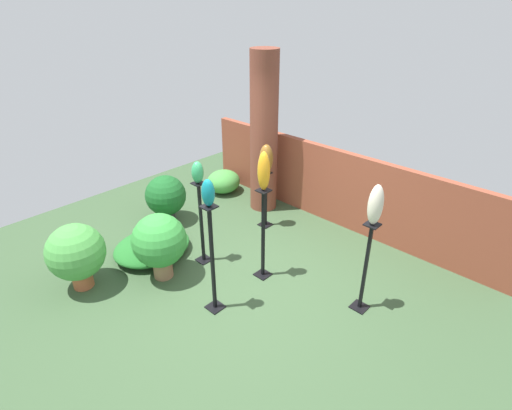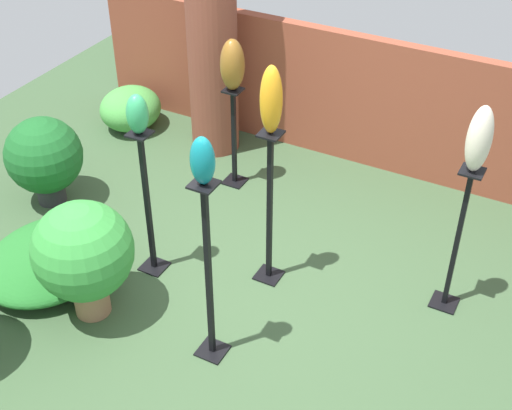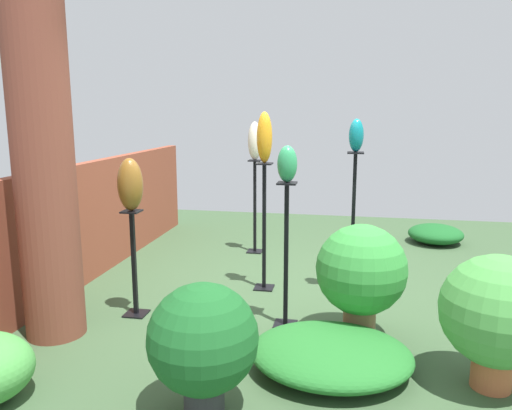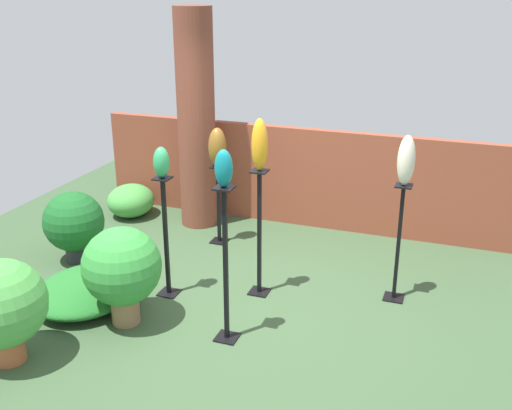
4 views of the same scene
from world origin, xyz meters
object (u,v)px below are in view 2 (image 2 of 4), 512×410
pedestal_jade (148,210)px  pedestal_bronze (234,142)px  art_vase_bronze (232,65)px  potted_plant_walkway_edge (44,157)px  art_vase_amber (271,100)px  art_vase_jade (137,114)px  pedestal_teal (209,281)px  art_vase_teal (203,161)px  pedestal_ivory (456,247)px  brick_pillar (211,16)px  potted_plant_front_left (83,253)px  pedestal_amber (270,215)px  art_vase_ivory (479,139)px

pedestal_jade → pedestal_bronze: size_ratio=1.29×
pedestal_jade → pedestal_bronze: 1.40m
art_vase_bronze → potted_plant_walkway_edge: bearing=-141.8°
art_vase_amber → art_vase_jade: bearing=-158.6°
pedestal_teal → art_vase_teal: bearing=-82.9°
pedestal_ivory → pedestal_teal: pedestal_teal is taller
pedestal_bronze → art_vase_teal: art_vase_teal is taller
brick_pillar → pedestal_teal: size_ratio=1.90×
art_vase_jade → art_vase_teal: (0.89, -0.56, 0.20)m
brick_pillar → pedestal_bronze: (0.50, -0.49, -0.94)m
potted_plant_front_left → potted_plant_walkway_edge: potted_plant_front_left is taller
art_vase_jade → art_vase_teal: bearing=-32.2°
pedestal_bronze → pedestal_amber: bearing=-49.2°
brick_pillar → potted_plant_front_left: size_ratio=2.89×
art_vase_jade → potted_plant_walkway_edge: 1.69m
pedestal_teal → art_vase_jade: art_vase_jade is taller
pedestal_ivory → pedestal_teal: bearing=-136.5°
art_vase_jade → potted_plant_front_left: (-0.12, -0.63, -0.85)m
pedestal_amber → potted_plant_front_left: pedestal_amber is taller
art_vase_teal → pedestal_bronze: bearing=115.1°
brick_pillar → pedestal_ivory: size_ratio=2.26×
art_vase_ivory → art_vase_bronze: (-2.24, 0.69, -0.26)m
art_vase_ivory → art_vase_amber: art_vase_amber is taller
art_vase_amber → potted_plant_front_left: art_vase_amber is taller
brick_pillar → art_vase_bronze: bearing=-44.5°
brick_pillar → art_vase_teal: size_ratio=8.65×
art_vase_bronze → pedestal_ivory: bearing=-17.1°
art_vase_jade → potted_plant_walkway_edge: size_ratio=0.37×
art_vase_jade → potted_plant_front_left: bearing=-101.1°
art_vase_amber → art_vase_teal: 0.90m
pedestal_ivory → pedestal_bronze: size_ratio=1.25×
pedestal_ivory → potted_plant_walkway_edge: pedestal_ivory is taller
art_vase_bronze → pedestal_bronze: bearing=90.0°
art_vase_jade → brick_pillar: bearing=105.6°
pedestal_bronze → art_vase_jade: bearing=-89.0°
potted_plant_front_left → art_vase_teal: bearing=4.0°
potted_plant_front_left → potted_plant_walkway_edge: (-1.24, 0.96, -0.09)m
pedestal_jade → art_vase_ivory: size_ratio=2.60×
pedestal_ivory → pedestal_bronze: bearing=162.9°
pedestal_teal → art_vase_bronze: pedestal_teal is taller
pedestal_ivory → pedestal_amber: bearing=-165.0°
pedestal_jade → pedestal_teal: bearing=-32.2°
art_vase_jade → art_vase_bronze: 1.40m
pedestal_amber → pedestal_teal: size_ratio=0.91×
pedestal_jade → art_vase_bronze: 1.53m
pedestal_ivory → potted_plant_walkway_edge: bearing=-174.1°
pedestal_teal → potted_plant_front_left: (-1.01, -0.07, -0.11)m
brick_pillar → pedestal_amber: brick_pillar is taller
pedestal_teal → art_vase_teal: (0.00, -0.00, 0.94)m
art_vase_ivory → art_vase_amber: 1.39m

